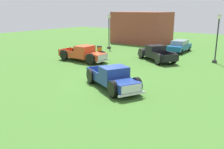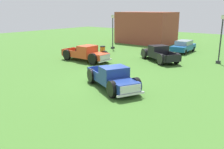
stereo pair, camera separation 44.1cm
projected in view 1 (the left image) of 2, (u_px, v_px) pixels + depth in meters
name	position (u px, v px, depth m)	size (l,w,h in m)	color
ground_plane	(106.00, 84.00, 16.84)	(80.00, 80.00, 0.00)	#3D6B28
pickup_truck_foreground	(115.00, 79.00, 15.45)	(5.04, 3.59, 1.46)	navy
pickup_truck_behind_left	(85.00, 54.00, 23.71)	(5.07, 2.05, 1.54)	#D14723
pickup_truck_behind_right	(155.00, 53.00, 24.37)	(5.07, 4.04, 1.50)	black
sedan_distant_a	(179.00, 46.00, 29.06)	(1.90, 4.20, 1.38)	#195699
lamp_post_near	(217.00, 38.00, 22.74)	(0.36, 0.36, 4.49)	#2D2D33
lamp_post_far	(109.00, 31.00, 31.04)	(0.36, 0.36, 4.26)	#2D2D33
trash_can	(99.00, 50.00, 27.53)	(0.59, 0.59, 0.95)	orange
brick_pavilion	(142.00, 28.00, 36.44)	(7.85, 5.12, 4.49)	brown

